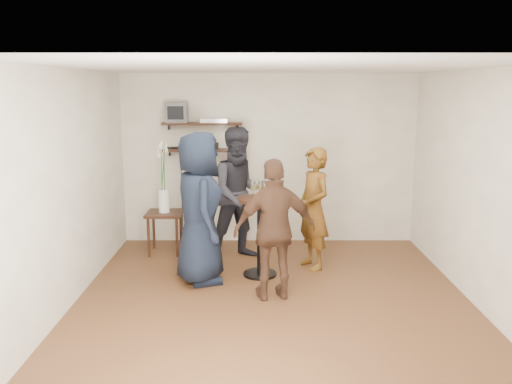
{
  "coord_description": "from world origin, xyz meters",
  "views": [
    {
      "loc": [
        -0.19,
        -5.78,
        2.41
      ],
      "look_at": [
        -0.19,
        0.4,
        1.19
      ],
      "focal_mm": 38.0,
      "sensor_mm": 36.0,
      "label": 1
    }
  ],
  "objects_px": {
    "radio": "(211,146)",
    "side_table": "(165,219)",
    "person_dark": "(241,194)",
    "drinks_table": "(260,226)",
    "dvd_deck": "(214,120)",
    "person_plaid": "(314,209)",
    "person_navy": "(199,208)",
    "crt_monitor": "(177,112)",
    "person_brown": "(275,230)"
  },
  "relations": [
    {
      "from": "dvd_deck",
      "to": "person_plaid",
      "type": "xyz_separation_m",
      "value": [
        1.39,
        -1.17,
        -1.09
      ]
    },
    {
      "from": "side_table",
      "to": "person_plaid",
      "type": "distance_m",
      "value": 2.21
    },
    {
      "from": "side_table",
      "to": "drinks_table",
      "type": "relative_size",
      "value": 0.59
    },
    {
      "from": "drinks_table",
      "to": "person_navy",
      "type": "bearing_deg",
      "value": -164.2
    },
    {
      "from": "crt_monitor",
      "to": "radio",
      "type": "xyz_separation_m",
      "value": [
        0.5,
        0.0,
        -0.5
      ]
    },
    {
      "from": "person_plaid",
      "to": "person_dark",
      "type": "bearing_deg",
      "value": -136.7
    },
    {
      "from": "dvd_deck",
      "to": "drinks_table",
      "type": "bearing_deg",
      "value": -65.46
    },
    {
      "from": "person_plaid",
      "to": "person_navy",
      "type": "height_order",
      "value": "person_navy"
    },
    {
      "from": "drinks_table",
      "to": "person_plaid",
      "type": "height_order",
      "value": "person_plaid"
    },
    {
      "from": "drinks_table",
      "to": "person_brown",
      "type": "height_order",
      "value": "person_brown"
    },
    {
      "from": "dvd_deck",
      "to": "person_navy",
      "type": "distance_m",
      "value": 1.95
    },
    {
      "from": "crt_monitor",
      "to": "person_plaid",
      "type": "relative_size",
      "value": 0.2
    },
    {
      "from": "radio",
      "to": "person_dark",
      "type": "relative_size",
      "value": 0.12
    },
    {
      "from": "radio",
      "to": "side_table",
      "type": "distance_m",
      "value": 1.31
    },
    {
      "from": "dvd_deck",
      "to": "person_dark",
      "type": "distance_m",
      "value": 1.3
    },
    {
      "from": "person_dark",
      "to": "person_brown",
      "type": "bearing_deg",
      "value": -93.9
    },
    {
      "from": "drinks_table",
      "to": "person_dark",
      "type": "distance_m",
      "value": 0.82
    },
    {
      "from": "person_plaid",
      "to": "person_navy",
      "type": "distance_m",
      "value": 1.55
    },
    {
      "from": "side_table",
      "to": "dvd_deck",
      "type": "bearing_deg",
      "value": 36.16
    },
    {
      "from": "crt_monitor",
      "to": "person_plaid",
      "type": "xyz_separation_m",
      "value": [
        1.94,
        -1.17,
        -1.21
      ]
    },
    {
      "from": "person_plaid",
      "to": "person_dark",
      "type": "relative_size",
      "value": 0.88
    },
    {
      "from": "dvd_deck",
      "to": "side_table",
      "type": "xyz_separation_m",
      "value": [
        -0.7,
        -0.51,
        -1.39
      ]
    },
    {
      "from": "dvd_deck",
      "to": "drinks_table",
      "type": "height_order",
      "value": "dvd_deck"
    },
    {
      "from": "radio",
      "to": "drinks_table",
      "type": "height_order",
      "value": "radio"
    },
    {
      "from": "dvd_deck",
      "to": "radio",
      "type": "relative_size",
      "value": 1.82
    },
    {
      "from": "crt_monitor",
      "to": "person_navy",
      "type": "height_order",
      "value": "crt_monitor"
    },
    {
      "from": "person_plaid",
      "to": "person_brown",
      "type": "relative_size",
      "value": 1.0
    },
    {
      "from": "dvd_deck",
      "to": "person_dark",
      "type": "relative_size",
      "value": 0.22
    },
    {
      "from": "side_table",
      "to": "radio",
      "type": "bearing_deg",
      "value": 38.31
    },
    {
      "from": "drinks_table",
      "to": "person_dark",
      "type": "bearing_deg",
      "value": 110.04
    },
    {
      "from": "side_table",
      "to": "person_dark",
      "type": "xyz_separation_m",
      "value": [
        1.11,
        -0.24,
        0.42
      ]
    },
    {
      "from": "person_dark",
      "to": "dvd_deck",
      "type": "bearing_deg",
      "value": 98.57
    },
    {
      "from": "side_table",
      "to": "crt_monitor",
      "type": "bearing_deg",
      "value": 73.99
    },
    {
      "from": "crt_monitor",
      "to": "drinks_table",
      "type": "height_order",
      "value": "crt_monitor"
    },
    {
      "from": "person_dark",
      "to": "crt_monitor",
      "type": "bearing_deg",
      "value": 122.04
    },
    {
      "from": "crt_monitor",
      "to": "person_navy",
      "type": "distance_m",
      "value": 2.07
    },
    {
      "from": "dvd_deck",
      "to": "radio",
      "type": "height_order",
      "value": "dvd_deck"
    },
    {
      "from": "person_plaid",
      "to": "person_dark",
      "type": "height_order",
      "value": "person_dark"
    },
    {
      "from": "side_table",
      "to": "person_brown",
      "type": "relative_size",
      "value": 0.38
    },
    {
      "from": "person_dark",
      "to": "drinks_table",
      "type": "bearing_deg",
      "value": -90.0
    },
    {
      "from": "dvd_deck",
      "to": "person_navy",
      "type": "bearing_deg",
      "value": -92.36
    },
    {
      "from": "drinks_table",
      "to": "crt_monitor",
      "type": "bearing_deg",
      "value": 129.76
    },
    {
      "from": "side_table",
      "to": "person_navy",
      "type": "distance_m",
      "value": 1.41
    },
    {
      "from": "crt_monitor",
      "to": "person_dark",
      "type": "distance_m",
      "value": 1.64
    },
    {
      "from": "person_dark",
      "to": "person_brown",
      "type": "xyz_separation_m",
      "value": [
        0.43,
        -1.49,
        -0.12
      ]
    },
    {
      "from": "person_brown",
      "to": "person_dark",
      "type": "bearing_deg",
      "value": -86.1
    },
    {
      "from": "dvd_deck",
      "to": "person_plaid",
      "type": "bearing_deg",
      "value": -40.21
    },
    {
      "from": "drinks_table",
      "to": "radio",
      "type": "bearing_deg",
      "value": 116.2
    },
    {
      "from": "radio",
      "to": "drinks_table",
      "type": "relative_size",
      "value": 0.22
    },
    {
      "from": "radio",
      "to": "person_plaid",
      "type": "xyz_separation_m",
      "value": [
        1.44,
        -1.17,
        -0.71
      ]
    }
  ]
}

